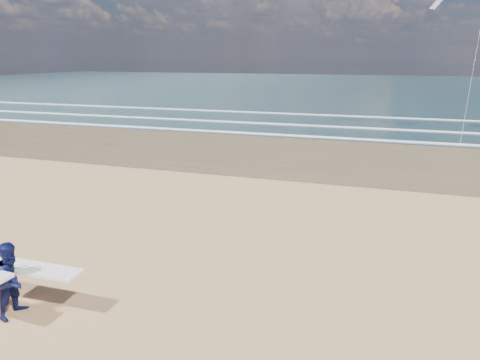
% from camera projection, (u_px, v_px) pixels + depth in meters
% --- Properties ---
extents(ocean, '(220.00, 100.00, 0.02)m').
position_uv_depth(ocean, '(456.00, 89.00, 69.15)').
color(ocean, '#173034').
rests_on(ocean, ground).
extents(surfer_far, '(2.21, 1.04, 1.63)m').
position_uv_depth(surfer_far, '(15.00, 278.00, 8.92)').
color(surfer_far, '#0B113F').
rests_on(surfer_far, ground).
extents(kite_1, '(6.16, 4.78, 11.33)m').
position_uv_depth(kite_1, '(479.00, 37.00, 26.70)').
color(kite_1, slate).
rests_on(kite_1, ground).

